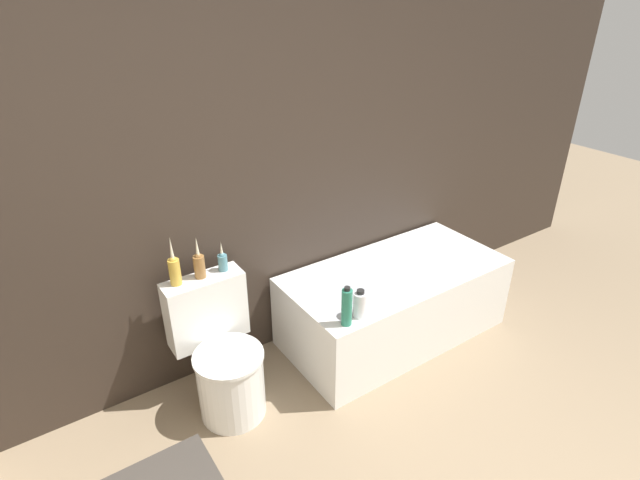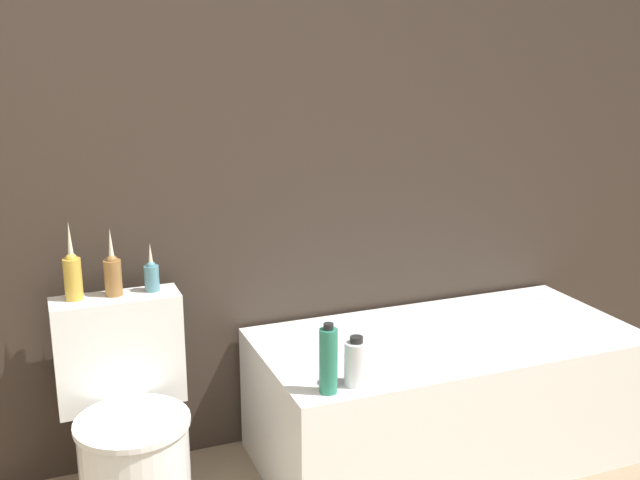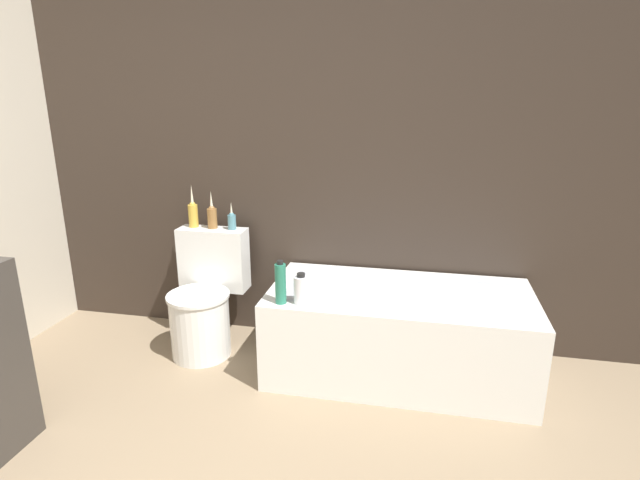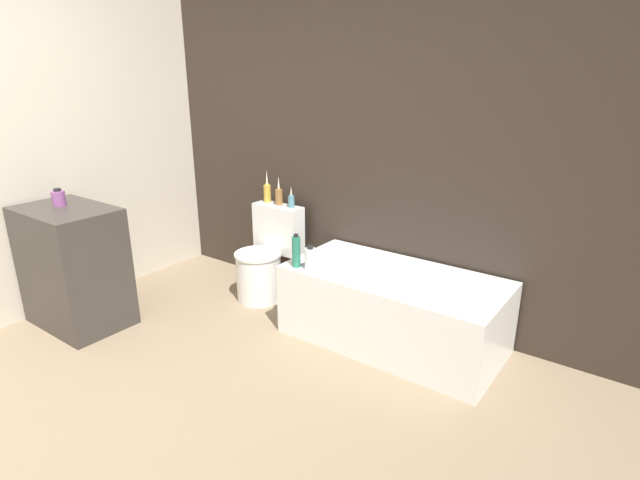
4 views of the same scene
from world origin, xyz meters
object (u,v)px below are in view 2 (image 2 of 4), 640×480
at_px(vase_bronze, 152,275).
at_px(toilet, 130,430).
at_px(vase_gold, 73,274).
at_px(bathtub, 445,394).
at_px(shampoo_bottle_short, 356,363).
at_px(vase_silver, 113,273).
at_px(shampoo_bottle_tall, 328,360).

bearing_deg(vase_bronze, toilet, -125.24).
bearing_deg(vase_gold, toilet, -55.72).
height_order(bathtub, shampoo_bottle_short, shampoo_bottle_short).
height_order(bathtub, vase_bronze, vase_bronze).
bearing_deg(vase_silver, shampoo_bottle_short, -35.55).
xyz_separation_m(vase_bronze, shampoo_bottle_short, (0.57, -0.50, -0.22)).
bearing_deg(bathtub, shampoo_bottle_tall, -155.26).
bearing_deg(vase_bronze, shampoo_bottle_short, -41.24).
bearing_deg(shampoo_bottle_tall, vase_silver, 138.87).
bearing_deg(shampoo_bottle_tall, toilet, 150.86).
height_order(bathtub, vase_silver, vase_silver).
xyz_separation_m(vase_bronze, shampoo_bottle_tall, (0.46, -0.52, -0.19)).
relative_size(bathtub, vase_silver, 6.10).
xyz_separation_m(bathtub, vase_bronze, (-1.07, 0.23, 0.55)).
bearing_deg(vase_gold, shampoo_bottle_short, -31.29).
distance_m(bathtub, shampoo_bottle_short, 0.66).
relative_size(toilet, shampoo_bottle_short, 4.43).
distance_m(vase_bronze, shampoo_bottle_tall, 0.72).
height_order(vase_bronze, shampoo_bottle_tall, vase_bronze).
bearing_deg(vase_bronze, bathtub, -12.34).
bearing_deg(bathtub, vase_silver, 168.90).
bearing_deg(shampoo_bottle_tall, vase_gold, 144.17).
xyz_separation_m(vase_silver, vase_bronze, (0.13, -0.00, -0.02)).
relative_size(vase_gold, shampoo_bottle_short, 1.64).
relative_size(vase_silver, shampoo_bottle_tall, 1.02).
bearing_deg(toilet, shampoo_bottle_short, -24.06).
distance_m(shampoo_bottle_tall, shampoo_bottle_short, 0.11).
distance_m(vase_gold, vase_bronze, 0.26).
relative_size(bathtub, shampoo_bottle_short, 8.71).
height_order(vase_gold, shampoo_bottle_short, vase_gold).
bearing_deg(vase_bronze, shampoo_bottle_tall, -48.18).
bearing_deg(shampoo_bottle_tall, bathtub, 24.74).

